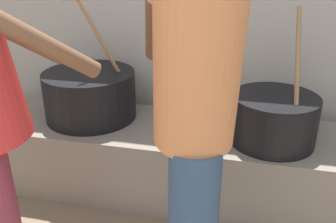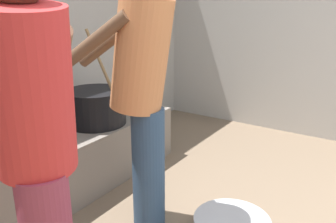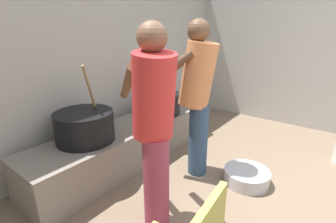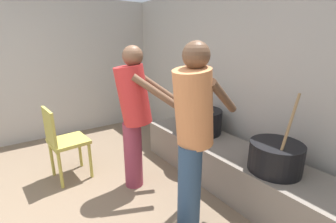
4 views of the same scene
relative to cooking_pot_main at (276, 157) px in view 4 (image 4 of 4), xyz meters
The scene contains 7 objects.
block_enclosure_rear 1.04m from the cooking_pot_main, 140.27° to the left, with size 5.47×0.20×2.26m, color #ADA8A0.
hearth_ledge 0.66m from the cooking_pot_main, behind, with size 2.46×0.60×0.45m, color slate.
cooking_pot_main is the anchor object (origin of this frame).
cooking_pot_secondary 1.11m from the cooking_pot_main, behind, with size 0.56×0.56×0.75m.
cook_in_orange_shirt 0.84m from the cooking_pot_main, 114.68° to the right, with size 0.50×0.72×1.59m.
cook_in_red_shirt 1.43m from the cooking_pot_main, 143.54° to the right, with size 0.62×0.72×1.54m.
chair_olive 2.25m from the cooking_pot_main, 139.71° to the right, with size 0.43×0.43×0.88m.
Camera 4 is at (1.70, 0.20, 1.59)m, focal length 25.35 mm.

